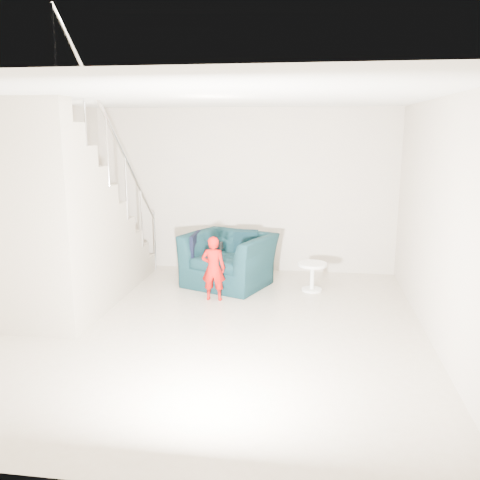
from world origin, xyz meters
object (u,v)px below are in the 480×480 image
(side_table, at_px, (312,272))
(staircase, at_px, (72,238))
(armchair, at_px, (229,260))
(toddler, at_px, (213,268))

(side_table, bearing_deg, staircase, -159.96)
(armchair, bearing_deg, toddler, -75.66)
(armchair, height_order, toddler, toddler)
(armchair, distance_m, side_table, 1.28)
(staircase, bearing_deg, side_table, 20.04)
(toddler, relative_size, side_table, 2.14)
(side_table, bearing_deg, toddler, -155.97)
(armchair, distance_m, staircase, 2.35)
(toddler, relative_size, staircase, 0.25)
(toddler, xyz_separation_m, staircase, (-1.79, -0.54, 0.49))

